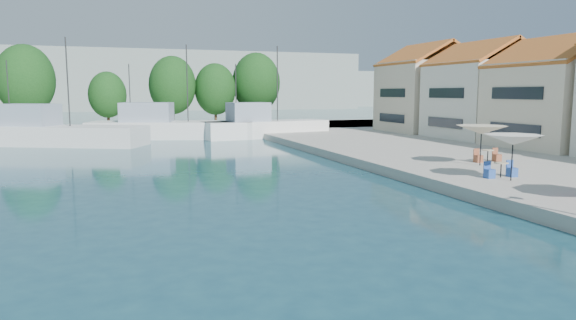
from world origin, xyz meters
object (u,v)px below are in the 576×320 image
object	(u,v)px
trawler_04	(263,128)
umbrella_white	(513,140)
trawler_02	(49,134)
trawler_03	(168,128)
umbrella_cream	(482,130)

from	to	relation	value
trawler_04	umbrella_white	bearing A→B (deg)	-93.55
trawler_04	umbrella_white	distance (m)	33.58
trawler_02	trawler_03	world-z (taller)	same
umbrella_cream	trawler_03	bearing A→B (deg)	115.67
trawler_04	umbrella_white	xyz separation A→B (m)	(2.93, -33.42, 1.53)
trawler_03	umbrella_white	distance (m)	37.95
trawler_02	umbrella_white	distance (m)	40.06
trawler_02	trawler_04	bearing A→B (deg)	30.07
trawler_02	umbrella_cream	size ratio (longest dim) A/B	5.87
trawler_03	trawler_04	distance (m)	10.11
trawler_03	umbrella_cream	size ratio (longest dim) A/B	6.04
trawler_03	umbrella_cream	world-z (taller)	trawler_03
trawler_02	umbrella_white	world-z (taller)	trawler_02
trawler_02	trawler_04	world-z (taller)	same
trawler_04	umbrella_white	world-z (taller)	trawler_04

